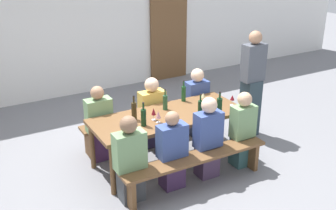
% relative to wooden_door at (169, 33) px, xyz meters
% --- Properties ---
extents(ground_plane, '(24.00, 24.00, 0.00)m').
position_rel_wooden_door_xyz_m(ground_plane, '(-1.89, -3.31, -1.05)').
color(ground_plane, slate).
extents(back_wall, '(14.00, 0.20, 3.20)m').
position_rel_wooden_door_xyz_m(back_wall, '(-1.89, 0.14, 0.55)').
color(back_wall, white).
rests_on(back_wall, ground).
extents(wooden_door, '(0.90, 0.06, 2.10)m').
position_rel_wooden_door_xyz_m(wooden_door, '(0.00, 0.00, 0.00)').
color(wooden_door, brown).
rests_on(wooden_door, ground).
extents(tasting_table, '(2.19, 0.87, 0.75)m').
position_rel_wooden_door_xyz_m(tasting_table, '(-1.89, -3.31, -0.37)').
color(tasting_table, brown).
rests_on(tasting_table, ground).
extents(bench_near, '(2.09, 0.30, 0.45)m').
position_rel_wooden_door_xyz_m(bench_near, '(-1.89, -4.05, -0.69)').
color(bench_near, brown).
rests_on(bench_near, ground).
extents(bench_far, '(2.09, 0.30, 0.45)m').
position_rel_wooden_door_xyz_m(bench_far, '(-1.89, -2.58, -0.69)').
color(bench_far, brown).
rests_on(bench_far, ground).
extents(wine_bottle_0, '(0.07, 0.07, 0.31)m').
position_rel_wooden_door_xyz_m(wine_bottle_0, '(-1.83, -3.12, -0.18)').
color(wine_bottle_0, '#234C2D').
rests_on(wine_bottle_0, tasting_table).
extents(wine_bottle_1, '(0.07, 0.07, 0.35)m').
position_rel_wooden_door_xyz_m(wine_bottle_1, '(-2.37, -3.23, -0.17)').
color(wine_bottle_1, '#332814').
rests_on(wine_bottle_1, tasting_table).
extents(wine_bottle_2, '(0.07, 0.07, 0.33)m').
position_rel_wooden_door_xyz_m(wine_bottle_2, '(-2.34, -3.46, -0.18)').
color(wine_bottle_2, '#143319').
rests_on(wine_bottle_2, tasting_table).
extents(wine_bottle_3, '(0.07, 0.07, 0.32)m').
position_rel_wooden_door_xyz_m(wine_bottle_3, '(-1.51, -3.55, -0.18)').
color(wine_bottle_3, '#143319').
rests_on(wine_bottle_3, tasting_table).
extents(wine_bottle_4, '(0.07, 0.07, 0.33)m').
position_rel_wooden_door_xyz_m(wine_bottle_4, '(-1.43, -2.97, -0.18)').
color(wine_bottle_4, '#194723').
rests_on(wine_bottle_4, tasting_table).
extents(wine_bottle_5, '(0.08, 0.08, 0.35)m').
position_rel_wooden_door_xyz_m(wine_bottle_5, '(-1.27, -3.67, -0.17)').
color(wine_bottle_5, '#143319').
rests_on(wine_bottle_5, tasting_table).
extents(wine_glass_0, '(0.07, 0.07, 0.17)m').
position_rel_wooden_door_xyz_m(wine_glass_0, '(-2.13, -3.47, -0.19)').
color(wine_glass_0, silver).
rests_on(wine_glass_0, tasting_table).
extents(wine_glass_1, '(0.07, 0.07, 0.15)m').
position_rel_wooden_door_xyz_m(wine_glass_1, '(-1.20, -3.16, -0.19)').
color(wine_glass_1, silver).
rests_on(wine_glass_1, tasting_table).
extents(wine_glass_2, '(0.07, 0.07, 0.16)m').
position_rel_wooden_door_xyz_m(wine_glass_2, '(-0.89, -3.48, -0.18)').
color(wine_glass_2, silver).
rests_on(wine_glass_2, tasting_table).
extents(wine_glass_3, '(0.06, 0.06, 0.18)m').
position_rel_wooden_door_xyz_m(wine_glass_3, '(-2.15, -3.37, -0.18)').
color(wine_glass_3, silver).
rests_on(wine_glass_3, tasting_table).
extents(seated_guest_near_0, '(0.39, 0.24, 1.15)m').
position_rel_wooden_door_xyz_m(seated_guest_near_0, '(-2.75, -3.90, -0.50)').
color(seated_guest_near_0, '#3E4144').
rests_on(seated_guest_near_0, ground).
extents(seated_guest_near_1, '(0.38, 0.24, 1.08)m').
position_rel_wooden_door_xyz_m(seated_guest_near_1, '(-2.16, -3.90, -0.54)').
color(seated_guest_near_1, '#3F274A').
rests_on(seated_guest_near_1, ground).
extents(seated_guest_near_2, '(0.37, 0.24, 1.16)m').
position_rel_wooden_door_xyz_m(seated_guest_near_2, '(-1.61, -3.90, -0.49)').
color(seated_guest_near_2, '#48334F').
rests_on(seated_guest_near_2, ground).
extents(seated_guest_near_3, '(0.34, 0.24, 1.12)m').
position_rel_wooden_door_xyz_m(seated_guest_near_3, '(-1.02, -3.90, -0.51)').
color(seated_guest_near_3, '#315959').
rests_on(seated_guest_near_3, ground).
extents(seated_guest_far_0, '(0.37, 0.24, 1.14)m').
position_rel_wooden_door_xyz_m(seated_guest_far_0, '(-2.70, -2.73, -0.51)').
color(seated_guest_far_0, '#583162').
rests_on(seated_guest_far_0, ground).
extents(seated_guest_far_1, '(0.40, 0.24, 1.12)m').
position_rel_wooden_door_xyz_m(seated_guest_far_1, '(-1.84, -2.73, -0.52)').
color(seated_guest_far_1, '#322B50').
rests_on(seated_guest_far_1, ground).
extents(seated_guest_far_2, '(0.37, 0.24, 1.13)m').
position_rel_wooden_door_xyz_m(seated_guest_far_2, '(-1.02, -2.73, -0.51)').
color(seated_guest_far_2, navy).
rests_on(seated_guest_far_2, ground).
extents(standing_host, '(0.36, 0.24, 1.74)m').
position_rel_wooden_door_xyz_m(standing_host, '(-0.28, -3.18, -0.20)').
color(standing_host, '#2B3C44').
rests_on(standing_host, ground).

